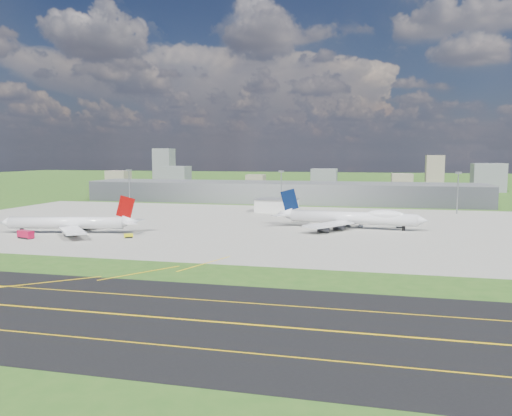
% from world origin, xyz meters
% --- Properties ---
extents(ground, '(1400.00, 1400.00, 0.00)m').
position_xyz_m(ground, '(0.00, 150.00, 0.00)').
color(ground, '#2D5A1C').
rests_on(ground, ground).
extents(taxiway, '(1400.00, 60.00, 0.06)m').
position_xyz_m(taxiway, '(0.00, -110.00, 0.03)').
color(taxiway, black).
rests_on(taxiway, ground).
extents(apron, '(360.00, 190.00, 0.08)m').
position_xyz_m(apron, '(10.00, 40.00, 0.04)').
color(apron, gray).
rests_on(apron, ground).
extents(terminal, '(300.00, 42.00, 15.00)m').
position_xyz_m(terminal, '(0.00, 165.00, 7.50)').
color(terminal, slate).
rests_on(terminal, ground).
extents(ops_building, '(26.00, 16.00, 8.00)m').
position_xyz_m(ops_building, '(10.00, 100.00, 4.00)').
color(ops_building, silver).
rests_on(ops_building, ground).
extents(mast_west, '(3.50, 2.00, 25.90)m').
position_xyz_m(mast_west, '(-100.00, 115.00, 17.71)').
color(mast_west, gray).
rests_on(mast_west, ground).
extents(mast_center, '(3.50, 2.00, 25.90)m').
position_xyz_m(mast_center, '(10.00, 115.00, 17.71)').
color(mast_center, gray).
rests_on(mast_center, ground).
extents(mast_east, '(3.50, 2.00, 25.90)m').
position_xyz_m(mast_east, '(120.00, 115.00, 17.71)').
color(mast_east, gray).
rests_on(mast_east, ground).
extents(airliner_red_twin, '(64.29, 49.41, 17.77)m').
position_xyz_m(airliner_red_twin, '(-66.00, -7.58, 4.73)').
color(airliner_red_twin, white).
rests_on(airliner_red_twin, ground).
extents(airliner_blue_quad, '(73.50, 57.43, 19.18)m').
position_xyz_m(airliner_blue_quad, '(59.51, 37.30, 5.33)').
color(airliner_blue_quad, white).
rests_on(airliner_blue_quad, ground).
extents(fire_truck, '(8.47, 5.23, 3.53)m').
position_xyz_m(fire_truck, '(-76.94, -25.14, 1.76)').
color(fire_truck, '#B10C33').
rests_on(fire_truck, ground).
extents(tug_yellow, '(4.38, 3.88, 1.87)m').
position_xyz_m(tug_yellow, '(-34.29, -13.58, 0.97)').
color(tug_yellow, yellow).
rests_on(tug_yellow, ground).
extents(van_white_near, '(2.21, 4.55, 2.32)m').
position_xyz_m(van_white_near, '(63.68, 43.78, 1.18)').
color(van_white_near, white).
rests_on(van_white_near, ground).
extents(van_white_far, '(4.36, 2.33, 2.23)m').
position_xyz_m(van_white_far, '(82.77, 44.82, 1.14)').
color(van_white_far, white).
rests_on(van_white_far, ground).
extents(bldg_far_w, '(24.00, 20.00, 18.00)m').
position_xyz_m(bldg_far_w, '(-220.00, 320.00, 9.00)').
color(bldg_far_w, gray).
rests_on(bldg_far_w, ground).
extents(bldg_w, '(28.00, 22.00, 24.00)m').
position_xyz_m(bldg_w, '(-140.00, 300.00, 12.00)').
color(bldg_w, slate).
rests_on(bldg_w, ground).
extents(bldg_cw, '(20.00, 18.00, 14.00)m').
position_xyz_m(bldg_cw, '(-60.00, 340.00, 7.00)').
color(bldg_cw, gray).
rests_on(bldg_cw, ground).
extents(bldg_c, '(26.00, 20.00, 22.00)m').
position_xyz_m(bldg_c, '(20.00, 310.00, 11.00)').
color(bldg_c, slate).
rests_on(bldg_c, ground).
extents(bldg_ce, '(22.00, 24.00, 16.00)m').
position_xyz_m(bldg_ce, '(100.00, 350.00, 8.00)').
color(bldg_ce, gray).
rests_on(bldg_ce, ground).
extents(bldg_e, '(30.00, 22.00, 28.00)m').
position_xyz_m(bldg_e, '(180.00, 320.00, 14.00)').
color(bldg_e, slate).
rests_on(bldg_e, ground).
extents(bldg_tall_w, '(22.00, 20.00, 44.00)m').
position_xyz_m(bldg_tall_w, '(-180.00, 360.00, 22.00)').
color(bldg_tall_w, slate).
rests_on(bldg_tall_w, ground).
extents(bldg_tall_e, '(20.00, 18.00, 36.00)m').
position_xyz_m(bldg_tall_e, '(140.00, 410.00, 18.00)').
color(bldg_tall_e, gray).
rests_on(bldg_tall_e, ground).
extents(tree_far_w, '(7.20, 7.20, 8.80)m').
position_xyz_m(tree_far_w, '(-200.00, 270.00, 5.18)').
color(tree_far_w, '#382314').
rests_on(tree_far_w, ground).
extents(tree_w, '(6.75, 6.75, 8.25)m').
position_xyz_m(tree_w, '(-110.00, 265.00, 4.86)').
color(tree_w, '#382314').
rests_on(tree_w, ground).
extents(tree_c, '(8.10, 8.10, 9.90)m').
position_xyz_m(tree_c, '(-20.00, 280.00, 5.84)').
color(tree_c, '#382314').
rests_on(tree_c, ground).
extents(tree_e, '(7.65, 7.65, 9.35)m').
position_xyz_m(tree_e, '(70.00, 275.00, 5.51)').
color(tree_e, '#382314').
rests_on(tree_e, ground).
extents(tree_far_e, '(6.30, 6.30, 7.70)m').
position_xyz_m(tree_far_e, '(160.00, 285.00, 4.53)').
color(tree_far_e, '#382314').
rests_on(tree_far_e, ground).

